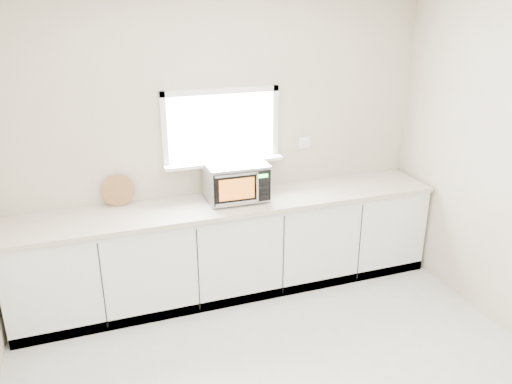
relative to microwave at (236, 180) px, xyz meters
name	(u,v)px	position (x,y,z in m)	size (l,w,h in m)	color
back_wall	(221,146)	(-0.06, 0.26, 0.26)	(4.00, 0.17, 2.70)	beige
cabinets	(232,248)	(-0.06, -0.03, -0.66)	(3.92, 0.60, 0.88)	white
countertop	(232,203)	(-0.06, -0.04, -0.20)	(3.92, 0.64, 0.04)	beige
microwave	(236,180)	(0.00, 0.00, 0.00)	(0.55, 0.46, 0.35)	black
knife_block	(214,187)	(-0.20, 0.04, -0.05)	(0.13, 0.22, 0.30)	#4E2D1C
cutting_board	(118,190)	(-1.03, 0.21, -0.04)	(0.28, 0.28, 0.02)	#936239
coffee_grinder	(244,190)	(0.06, -0.03, -0.08)	(0.12, 0.12, 0.20)	#B9BCC1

